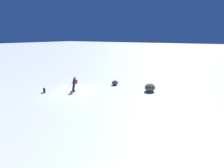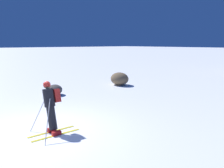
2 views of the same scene
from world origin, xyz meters
TOP-DOWN VIEW (x-y plane):
  - ground_plane at (0.00, 0.00)m, footprint 300.00×300.00m
  - skier at (0.20, 0.04)m, footprint 1.29×1.60m
  - exposed_boulder_0 at (-4.52, 2.49)m, footprint 0.89×0.76m
  - exposed_boulder_1 at (-4.30, 7.20)m, footprint 1.35×1.15m

SIDE VIEW (x-z plane):
  - ground_plane at x=0.00m, z-range 0.00..0.00m
  - exposed_boulder_0 at x=-4.52m, z-range 0.00..0.58m
  - exposed_boulder_1 at x=-4.30m, z-range 0.00..0.88m
  - skier at x=0.20m, z-range 0.07..1.76m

